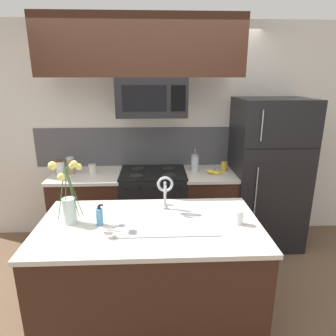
# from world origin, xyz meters

# --- Properties ---
(ground_plane) EXTENTS (10.00, 10.00, 0.00)m
(ground_plane) POSITION_xyz_m (0.00, 0.00, 0.00)
(ground_plane) COLOR brown
(rear_partition) EXTENTS (5.20, 0.10, 2.60)m
(rear_partition) POSITION_xyz_m (0.30, 1.28, 1.30)
(rear_partition) COLOR silver
(rear_partition) RESTS_ON ground
(splash_band) EXTENTS (2.87, 0.01, 0.48)m
(splash_band) POSITION_xyz_m (0.00, 1.22, 1.15)
(splash_band) COLOR #4C4C51
(splash_band) RESTS_ON rear_partition
(back_counter_left) EXTENTS (0.80, 0.65, 0.91)m
(back_counter_left) POSITION_xyz_m (-0.77, 0.90, 0.46)
(back_counter_left) COLOR #381E14
(back_counter_left) RESTS_ON ground
(back_counter_right) EXTENTS (0.59, 0.65, 0.91)m
(back_counter_right) POSITION_xyz_m (0.66, 0.90, 0.46)
(back_counter_right) COLOR #381E14
(back_counter_right) RESTS_ON ground
(stove_range) EXTENTS (0.76, 0.64, 0.93)m
(stove_range) POSITION_xyz_m (0.00, 0.90, 0.46)
(stove_range) COLOR black
(stove_range) RESTS_ON ground
(microwave) EXTENTS (0.74, 0.40, 0.41)m
(microwave) POSITION_xyz_m (0.00, 0.88, 1.77)
(microwave) COLOR black
(upper_cabinet_band) EXTENTS (2.10, 0.34, 0.60)m
(upper_cabinet_band) POSITION_xyz_m (-0.10, 0.85, 2.27)
(upper_cabinet_band) COLOR #381E14
(refrigerator) EXTENTS (0.81, 0.74, 1.76)m
(refrigerator) POSITION_xyz_m (1.35, 0.92, 0.88)
(refrigerator) COLOR black
(refrigerator) RESTS_ON ground
(storage_jar_tall) EXTENTS (0.09, 0.09, 0.17)m
(storage_jar_tall) POSITION_xyz_m (-1.05, 0.89, 1.00)
(storage_jar_tall) COLOR silver
(storage_jar_tall) RESTS_ON back_counter_left
(storage_jar_medium) EXTENTS (0.08, 0.08, 0.19)m
(storage_jar_medium) POSITION_xyz_m (-0.94, 0.92, 1.01)
(storage_jar_medium) COLOR #997F5B
(storage_jar_medium) RESTS_ON back_counter_left
(storage_jar_short) EXTENTS (0.09, 0.09, 0.11)m
(storage_jar_short) POSITION_xyz_m (-0.70, 0.91, 0.97)
(storage_jar_short) COLOR silver
(storage_jar_short) RESTS_ON back_counter_left
(banana_bunch) EXTENTS (0.19, 0.16, 0.07)m
(banana_bunch) POSITION_xyz_m (0.71, 0.84, 0.93)
(banana_bunch) COLOR yellow
(banana_bunch) RESTS_ON back_counter_right
(french_press) EXTENTS (0.09, 0.09, 0.27)m
(french_press) POSITION_xyz_m (0.49, 0.96, 1.01)
(french_press) COLOR silver
(french_press) RESTS_ON back_counter_right
(coffee_tin) EXTENTS (0.08, 0.08, 0.11)m
(coffee_tin) POSITION_xyz_m (0.84, 0.95, 0.97)
(coffee_tin) COLOR gold
(coffee_tin) RESTS_ON back_counter_right
(island_counter) EXTENTS (1.69, 0.93, 0.91)m
(island_counter) POSITION_xyz_m (-0.02, -0.35, 0.46)
(island_counter) COLOR #381E14
(island_counter) RESTS_ON ground
(kitchen_sink) EXTENTS (0.76, 0.44, 0.16)m
(kitchen_sink) POSITION_xyz_m (0.10, -0.35, 0.84)
(kitchen_sink) COLOR #ADAFB5
(kitchen_sink) RESTS_ON island_counter
(sink_faucet) EXTENTS (0.14, 0.14, 0.31)m
(sink_faucet) POSITION_xyz_m (0.11, -0.13, 1.11)
(sink_faucet) COLOR #B7BABF
(sink_faucet) RESTS_ON island_counter
(dish_soap_bottle) EXTENTS (0.06, 0.05, 0.16)m
(dish_soap_bottle) POSITION_xyz_m (-0.39, -0.35, 0.98)
(dish_soap_bottle) COLOR #4C93C6
(dish_soap_bottle) RESTS_ON island_counter
(drinking_glass) EXTENTS (0.07, 0.07, 0.11)m
(drinking_glass) POSITION_xyz_m (0.65, -0.39, 0.96)
(drinking_glass) COLOR silver
(drinking_glass) RESTS_ON island_counter
(flower_vase) EXTENTS (0.22, 0.20, 0.51)m
(flower_vase) POSITION_xyz_m (-0.62, -0.32, 1.07)
(flower_vase) COLOR silver
(flower_vase) RESTS_ON island_counter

